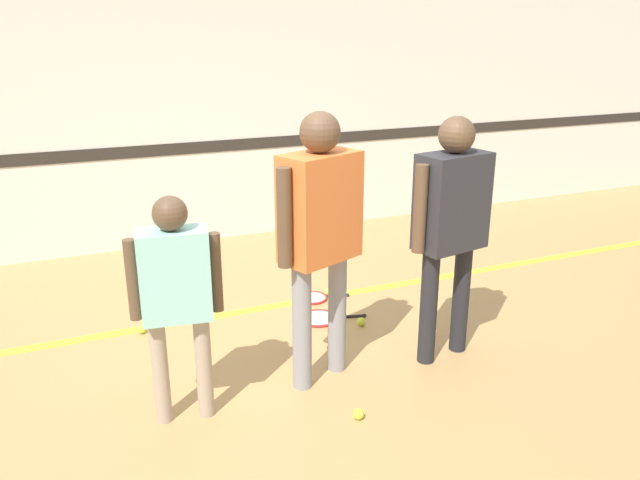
% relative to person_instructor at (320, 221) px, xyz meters
% --- Properties ---
extents(ground_plane, '(16.00, 16.00, 0.00)m').
position_rel_person_instructor_xyz_m(ground_plane, '(-0.14, 0.13, -1.08)').
color(ground_plane, tan).
extents(wall_back, '(16.00, 0.07, 3.20)m').
position_rel_person_instructor_xyz_m(wall_back, '(-0.14, 3.15, 0.51)').
color(wall_back, silver).
rests_on(wall_back, ground_plane).
extents(floor_stripe, '(14.40, 0.10, 0.01)m').
position_rel_person_instructor_xyz_m(floor_stripe, '(-0.14, 1.18, -1.08)').
color(floor_stripe, yellow).
rests_on(floor_stripe, ground_plane).
extents(person_instructor, '(0.62, 0.43, 1.75)m').
position_rel_person_instructor_xyz_m(person_instructor, '(0.00, 0.00, 0.00)').
color(person_instructor, gray).
rests_on(person_instructor, ground_plane).
extents(person_student_left, '(0.51, 0.26, 1.36)m').
position_rel_person_instructor_xyz_m(person_student_left, '(-0.91, -0.11, -0.24)').
color(person_student_left, tan).
rests_on(person_student_left, ground_plane).
extents(person_student_right, '(0.63, 0.34, 1.68)m').
position_rel_person_instructor_xyz_m(person_student_right, '(0.91, -0.06, -0.04)').
color(person_student_right, '#232328').
rests_on(person_student_right, ground_plane).
extents(racket_spare_on_floor, '(0.48, 0.33, 0.03)m').
position_rel_person_instructor_xyz_m(racket_spare_on_floor, '(0.45, 1.19, -1.07)').
color(racket_spare_on_floor, red).
rests_on(racket_spare_on_floor, ground_plane).
extents(racket_second_spare, '(0.57, 0.39, 0.03)m').
position_rel_person_instructor_xyz_m(racket_second_spare, '(0.35, 0.80, -1.07)').
color(racket_second_spare, red).
rests_on(racket_second_spare, ground_plane).
extents(tennis_ball_near_instructor, '(0.07, 0.07, 0.07)m').
position_rel_person_instructor_xyz_m(tennis_ball_near_instructor, '(0.02, -0.53, -1.05)').
color(tennis_ball_near_instructor, '#CCE038').
rests_on(tennis_ball_near_instructor, ground_plane).
extents(tennis_ball_by_spare_racket, '(0.07, 0.07, 0.07)m').
position_rel_person_instructor_xyz_m(tennis_ball_by_spare_racket, '(0.59, 1.20, -1.05)').
color(tennis_ball_by_spare_racket, '#CCE038').
rests_on(tennis_ball_by_spare_racket, ground_plane).
extents(tennis_ball_stray_left, '(0.07, 0.07, 0.07)m').
position_rel_person_instructor_xyz_m(tennis_ball_stray_left, '(-1.00, 1.10, -1.05)').
color(tennis_ball_stray_left, '#CCE038').
rests_on(tennis_ball_stray_left, ground_plane).
extents(tennis_ball_stray_right, '(0.07, 0.07, 0.07)m').
position_rel_person_instructor_xyz_m(tennis_ball_stray_right, '(0.59, 0.57, -1.05)').
color(tennis_ball_stray_right, '#CCE038').
rests_on(tennis_ball_stray_right, ground_plane).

